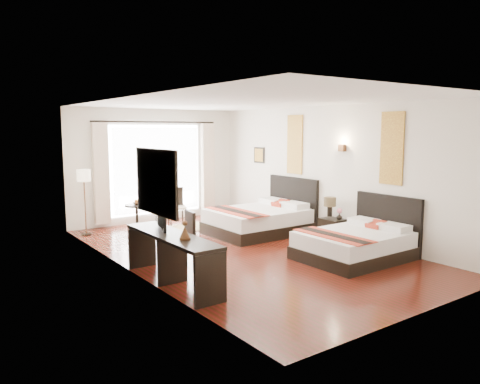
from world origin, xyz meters
TOP-DOWN VIEW (x-y plane):
  - floor at (0.00, 0.00)m, footprint 4.50×7.50m
  - ceiling at (0.00, 0.00)m, footprint 4.50×7.50m
  - wall_headboard at (2.25, 0.00)m, footprint 0.01×7.50m
  - wall_desk at (-2.25, 0.00)m, footprint 0.01×7.50m
  - wall_window at (0.00, 3.75)m, footprint 4.50×0.01m
  - wall_entry at (0.00, -3.75)m, footprint 4.50×0.01m
  - window_glass at (0.00, 3.73)m, footprint 2.40×0.02m
  - sheer_curtain at (0.00, 3.67)m, footprint 2.30×0.02m
  - drape_left at (-1.45, 3.63)m, footprint 0.35×0.14m
  - drape_right at (1.45, 3.63)m, footprint 0.35×0.14m
  - art_panel_near at (2.23, -1.58)m, footprint 0.03×0.50m
  - art_panel_far at (2.23, 1.07)m, footprint 0.03×0.50m
  - wall_sconce at (2.19, -0.41)m, footprint 0.10×0.14m
  - mirror_frame at (-2.22, -0.90)m, footprint 0.04×1.25m
  - mirror_glass at (-2.19, -0.90)m, footprint 0.01×1.12m
  - bed_near at (1.34, -1.58)m, footprint 1.92×1.50m
  - bed_far at (1.25, 1.07)m, footprint 2.12×1.65m
  - nightstand at (1.97, -0.41)m, footprint 0.39×0.49m
  - table_lamp at (2.01, -0.28)m, footprint 0.25×0.25m
  - vase at (2.00, -0.56)m, footprint 0.15×0.15m
  - console_desk at (-1.99, -0.90)m, footprint 0.50×2.20m
  - television at (-1.97, -0.35)m, footprint 0.40×0.85m
  - bronze_figurine at (-1.99, -1.30)m, footprint 0.19×0.19m
  - desk_chair at (-1.58, -0.38)m, footprint 0.54×0.54m
  - floor_lamp at (-2.00, 3.14)m, footprint 0.29×0.29m
  - side_table at (-0.91, 2.89)m, footprint 0.53×0.53m
  - fruit_bowl at (-0.90, 2.86)m, footprint 0.24×0.24m
  - window_chair at (0.18, 3.03)m, footprint 0.52×0.52m
  - jute_rug at (0.09, 2.48)m, footprint 1.34×0.97m

SIDE VIEW (x-z plane):
  - floor at x=0.00m, z-range -0.01..0.00m
  - jute_rug at x=0.09m, z-range 0.00..0.01m
  - nightstand at x=1.97m, z-range 0.00..0.47m
  - window_chair at x=0.18m, z-range -0.17..0.72m
  - bed_near at x=1.34m, z-range -0.26..0.82m
  - desk_chair at x=-1.58m, z-range -0.19..0.79m
  - side_table at x=-0.91m, z-range 0.00..0.61m
  - bed_far at x=1.25m, z-range -0.29..0.91m
  - console_desk at x=-1.99m, z-range 0.00..0.76m
  - vase at x=2.00m, z-range 0.50..0.63m
  - fruit_bowl at x=-0.90m, z-range 0.61..0.66m
  - table_lamp at x=2.01m, z-range 0.57..0.97m
  - bronze_figurine at x=-1.99m, z-range 0.76..0.99m
  - television at x=-1.97m, z-range 0.75..1.25m
  - floor_lamp at x=-2.00m, z-range 0.49..1.93m
  - drape_left at x=-1.45m, z-range 0.10..2.46m
  - drape_right at x=1.45m, z-range 0.10..2.46m
  - sheer_curtain at x=0.00m, z-range 0.25..2.35m
  - window_glass at x=0.00m, z-range 0.20..2.40m
  - wall_headboard at x=2.25m, z-range 0.00..2.80m
  - wall_desk at x=-2.25m, z-range 0.00..2.80m
  - wall_window at x=0.00m, z-range 0.00..2.80m
  - wall_entry at x=0.00m, z-range 0.00..2.80m
  - mirror_frame at x=-2.22m, z-range 1.08..2.02m
  - mirror_glass at x=-2.19m, z-range 1.14..1.96m
  - wall_sconce at x=2.19m, z-range 1.85..1.99m
  - art_panel_near at x=2.23m, z-range 1.27..2.62m
  - art_panel_far at x=2.23m, z-range 1.27..2.62m
  - ceiling at x=0.00m, z-range 2.78..2.80m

